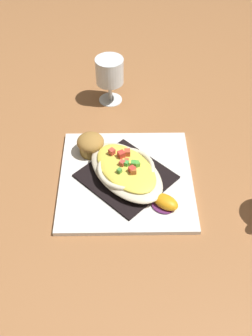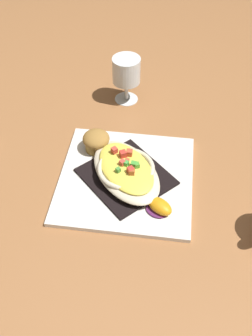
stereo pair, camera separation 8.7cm
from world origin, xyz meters
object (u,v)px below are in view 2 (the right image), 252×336
square_plate (126,179)px  orange_garnish (159,207)px  muffin (96,141)px  gratin_dish (126,170)px  stemmed_glass (126,73)px

square_plate → orange_garnish: bearing=49.8°
square_plate → muffin: size_ratio=4.66×
gratin_dish → stemmed_glass: size_ratio=1.86×
gratin_dish → square_plate: bearing=-5.9°
square_plate → gratin_dish: 0.03m
square_plate → gratin_dish: size_ratio=1.25×
square_plate → gratin_dish: gratin_dish is taller
square_plate → muffin: muffin is taller
muffin → square_plate: bearing=50.5°
orange_garnish → stemmed_glass: stemmed_glass is taller
gratin_dish → stemmed_glass: 0.30m
square_plate → orange_garnish: orange_garnish is taller
orange_garnish → muffin: bearing=-129.9°
gratin_dish → orange_garnish: size_ratio=3.48×
orange_garnish → square_plate: bearing=-130.2°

